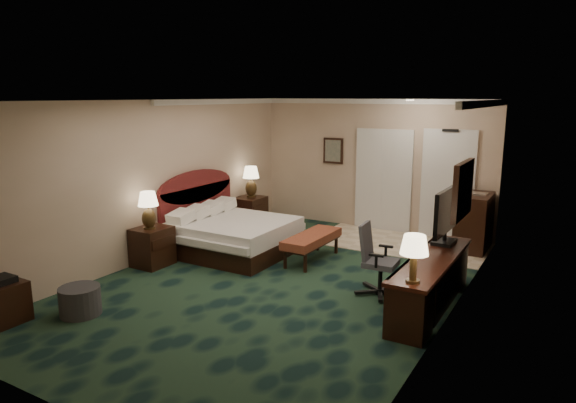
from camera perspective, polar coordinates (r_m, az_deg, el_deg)
The scene contains 26 objects.
floor at distance 7.87m, azimuth -0.86°, elevation -8.88°, with size 5.00×7.50×0.00m, color black.
ceiling at distance 7.37m, azimuth -0.93°, elevation 11.17°, with size 5.00×7.50×0.00m, color silver.
wall_back at distance 10.85m, azimuth 9.43°, elevation 4.04°, with size 5.00×0.00×2.70m, color tan.
wall_front at distance 4.81m, azimuth -24.84°, elevation -6.60°, with size 5.00×0.00×2.70m, color tan.
wall_left at distance 9.04m, azimuth -14.60°, elevation 2.30°, with size 0.00×7.50×2.70m, color tan.
wall_right at distance 6.60m, azimuth 18.04°, elevation -1.30°, with size 0.00×7.50×2.70m, color tan.
crown_molding at distance 7.37m, azimuth -0.93°, elevation 10.78°, with size 5.00×7.50×0.10m, color silver, non-canonical shape.
tile_patch at distance 10.05m, azimuth 12.23°, elevation -4.53°, with size 3.20×1.70×0.01m, color beige.
headboard at distance 9.84m, azimuth -10.07°, elevation -0.61°, with size 0.12×2.00×1.40m, color #4E1A12, non-canonical shape.
entry_door at distance 10.42m, azimuth 17.29°, elevation 1.69°, with size 1.02×0.06×2.18m, color silver.
closet_doors at distance 10.77m, azimuth 10.54°, elevation 2.33°, with size 1.20×0.06×2.10m, color beige.
wall_art at distance 11.13m, azimuth 5.05°, elevation 5.64°, with size 0.45×0.06×0.55m, color #516057.
wall_mirror at distance 7.14m, azimuth 18.87°, elevation 1.24°, with size 0.05×0.95×0.75m, color white.
bed at distance 9.21m, azimuth -5.95°, elevation -3.90°, with size 1.90×1.76×0.60m, color white.
nightstand_near at distance 8.79m, azimuth -14.84°, elevation -4.86°, with size 0.51×0.59×0.64m, color black.
nightstand_far at distance 10.89m, azimuth -4.22°, elevation -1.24°, with size 0.53×0.61×0.67m, color black.
lamp_near at distance 8.58m, azimuth -15.24°, elevation -0.95°, with size 0.33×0.33×0.61m, color black, non-canonical shape.
lamp_far at distance 10.81m, azimuth -4.13°, elevation 2.21°, with size 0.34×0.34×0.65m, color black, non-canonical shape.
bed_bench at distance 8.77m, azimuth 2.67°, elevation -5.12°, with size 0.47×1.36×0.46m, color maroon.
ottoman at distance 7.21m, azimuth -22.10°, elevation -10.19°, with size 0.52×0.52×0.37m, color #333333.
side_table at distance 7.37m, azimuth -29.07°, elevation -9.80°, with size 0.47×0.47×0.51m, color black.
desk at distance 7.09m, azimuth 15.60°, elevation -8.72°, with size 0.52×2.40×0.69m, color black.
tv at distance 7.59m, azimuth 17.12°, elevation -1.61°, with size 0.09×1.02×0.79m, color black.
desk_lamp at distance 5.97m, azimuth 13.80°, elevation -6.16°, with size 0.32×0.32×0.56m, color black, non-canonical shape.
desk_chair at distance 7.35m, azimuth 10.29°, elevation -6.42°, with size 0.59×0.55×1.01m, color #45464F, non-canonical shape.
minibar at distance 9.91m, azimuth 19.95°, elevation -2.16°, with size 0.54×0.97×1.03m, color black.
Camera 1 is at (3.81, -6.31, 2.77)m, focal length 32.00 mm.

